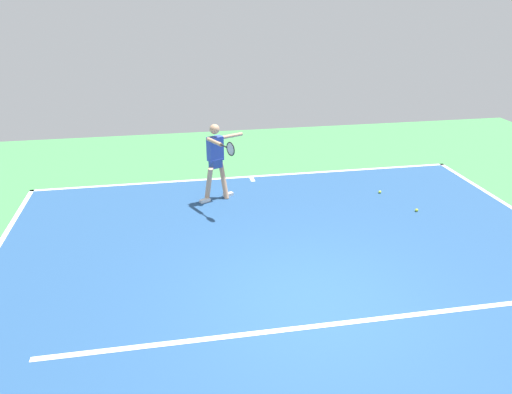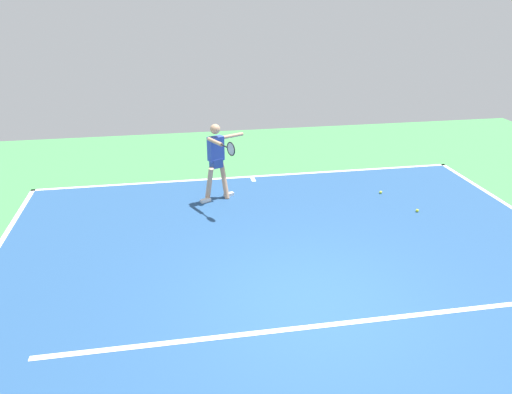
{
  "view_description": "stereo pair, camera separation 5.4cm",
  "coord_description": "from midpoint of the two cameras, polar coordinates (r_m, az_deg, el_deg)",
  "views": [
    {
      "loc": [
        2.05,
        6.2,
        4.45
      ],
      "look_at": [
        0.51,
        -2.17,
        0.9
      ],
      "focal_mm": 35.38,
      "sensor_mm": 36.0,
      "label": 1
    },
    {
      "loc": [
        2.0,
        6.21,
        4.45
      ],
      "look_at": [
        0.51,
        -2.17,
        0.9
      ],
      "focal_mm": 35.38,
      "sensor_mm": 36.0,
      "label": 2
    }
  ],
  "objects": [
    {
      "name": "tennis_ball_by_sideline",
      "position": [
        12.09,
        13.7,
        0.56
      ],
      "size": [
        0.07,
        0.07,
        0.07
      ],
      "primitive_type": "sphere",
      "color": "#C6E53D",
      "rests_on": "ground_plane"
    },
    {
      "name": "court_line_baseline_near",
      "position": [
        12.8,
        -0.7,
        2.33
      ],
      "size": [
        10.63,
        0.1,
        0.01
      ],
      "primitive_type": "cube",
      "color": "white",
      "rests_on": "ground_plane"
    },
    {
      "name": "court_line_service",
      "position": [
        7.47,
        7.67,
        -14.15
      ],
      "size": [
        7.97,
        0.1,
        0.01
      ],
      "primitive_type": "cube",
      "color": "white",
      "rests_on": "ground_plane"
    },
    {
      "name": "court_surface",
      "position": [
        7.9,
        6.43,
        -11.8
      ],
      "size": [
        10.63,
        11.36,
        0.0
      ],
      "primitive_type": "cube",
      "color": "navy",
      "rests_on": "ground_plane"
    },
    {
      "name": "tennis_ball_centre_court",
      "position": [
        11.33,
        17.57,
        -1.42
      ],
      "size": [
        0.07,
        0.07,
        0.07
      ],
      "primitive_type": "sphere",
      "color": "#CCE033",
      "rests_on": "ground_plane"
    },
    {
      "name": "court_line_centre_mark",
      "position": [
        12.62,
        -0.55,
        2.02
      ],
      "size": [
        0.1,
        0.3,
        0.01
      ],
      "primitive_type": "cube",
      "color": "white",
      "rests_on": "ground_plane"
    },
    {
      "name": "tennis_player",
      "position": [
        11.11,
        -4.63,
        4.49
      ],
      "size": [
        1.06,
        1.35,
        1.75
      ],
      "rotation": [
        0.0,
        0.0,
        0.44
      ],
      "color": "tan",
      "rests_on": "ground_plane"
    },
    {
      "name": "ground_plane",
      "position": [
        7.9,
        6.43,
        -11.81
      ],
      "size": [
        20.23,
        20.23,
        0.0
      ],
      "primitive_type": "plane",
      "color": "#428E4C"
    }
  ]
}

